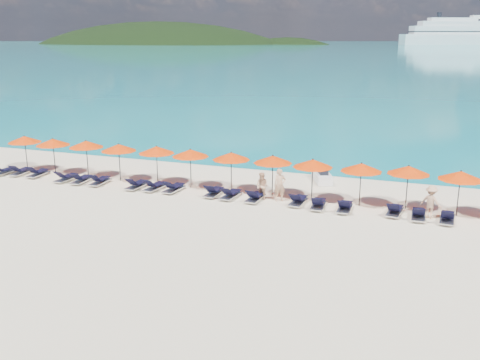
% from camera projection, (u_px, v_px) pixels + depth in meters
% --- Properties ---
extents(ground, '(1400.00, 1400.00, 0.00)m').
position_uv_depth(ground, '(218.00, 220.00, 25.24)').
color(ground, beige).
extents(sea, '(1600.00, 1300.00, 0.01)m').
position_uv_depth(sea, '(434.00, 44.00, 623.30)').
color(sea, '#1FA9B2').
rests_on(sea, ground).
extents(headland_main, '(374.00, 242.00, 126.50)m').
position_uv_depth(headland_main, '(158.00, 78.00, 624.58)').
color(headland_main, black).
rests_on(headland_main, ground).
extents(headland_small, '(162.00, 126.00, 85.50)m').
position_uv_depth(headland_small, '(287.00, 77.00, 591.85)').
color(headland_small, black).
rests_on(headland_small, ground).
extents(cruise_ship, '(140.13, 75.92, 39.66)m').
position_uv_depth(cruise_ship, '(468.00, 35.00, 573.18)').
color(cruise_ship, white).
rests_on(cruise_ship, ground).
extents(jetski, '(1.70, 2.46, 0.82)m').
position_uv_depth(jetski, '(322.00, 176.00, 31.78)').
color(jetski, white).
rests_on(jetski, ground).
extents(beachgoer_a, '(0.75, 0.67, 1.73)m').
position_uv_depth(beachgoer_a, '(280.00, 185.00, 27.93)').
color(beachgoer_a, tan).
rests_on(beachgoer_a, ground).
extents(beachgoer_b, '(0.80, 0.59, 1.47)m').
position_uv_depth(beachgoer_b, '(262.00, 186.00, 28.22)').
color(beachgoer_b, tan).
rests_on(beachgoer_b, ground).
extents(beachgoer_c, '(1.14, 0.83, 1.61)m').
position_uv_depth(beachgoer_c, '(431.00, 202.00, 25.29)').
color(beachgoer_c, tan).
rests_on(beachgoer_c, ground).
extents(umbrella_0, '(2.10, 2.10, 2.28)m').
position_uv_depth(umbrella_0, '(25.00, 139.00, 34.21)').
color(umbrella_0, black).
rests_on(umbrella_0, ground).
extents(umbrella_1, '(2.10, 2.10, 2.28)m').
position_uv_depth(umbrella_1, '(53.00, 142.00, 33.31)').
color(umbrella_1, black).
rests_on(umbrella_1, ground).
extents(umbrella_2, '(2.10, 2.10, 2.28)m').
position_uv_depth(umbrella_2, '(86.00, 144.00, 32.67)').
color(umbrella_2, black).
rests_on(umbrella_2, ground).
extents(umbrella_3, '(2.10, 2.10, 2.28)m').
position_uv_depth(umbrella_3, '(119.00, 148.00, 31.66)').
color(umbrella_3, black).
rests_on(umbrella_3, ground).
extents(umbrella_4, '(2.10, 2.10, 2.28)m').
position_uv_depth(umbrella_4, '(156.00, 150.00, 31.01)').
color(umbrella_4, black).
rests_on(umbrella_4, ground).
extents(umbrella_5, '(2.10, 2.10, 2.28)m').
position_uv_depth(umbrella_5, '(190.00, 153.00, 30.18)').
color(umbrella_5, black).
rests_on(umbrella_5, ground).
extents(umbrella_6, '(2.10, 2.10, 2.28)m').
position_uv_depth(umbrella_6, '(231.00, 156.00, 29.38)').
color(umbrella_6, black).
rests_on(umbrella_6, ground).
extents(umbrella_7, '(2.10, 2.10, 2.28)m').
position_uv_depth(umbrella_7, '(273.00, 159.00, 28.61)').
color(umbrella_7, black).
rests_on(umbrella_7, ground).
extents(umbrella_8, '(2.10, 2.10, 2.28)m').
position_uv_depth(umbrella_8, '(313.00, 163.00, 27.72)').
color(umbrella_8, black).
rests_on(umbrella_8, ground).
extents(umbrella_9, '(2.10, 2.10, 2.28)m').
position_uv_depth(umbrella_9, '(361.00, 167.00, 26.87)').
color(umbrella_9, black).
rests_on(umbrella_9, ground).
extents(umbrella_10, '(2.10, 2.10, 2.28)m').
position_uv_depth(umbrella_10, '(409.00, 170.00, 26.35)').
color(umbrella_10, black).
rests_on(umbrella_10, ground).
extents(umbrella_11, '(2.10, 2.10, 2.28)m').
position_uv_depth(umbrella_11, '(461.00, 175.00, 25.31)').
color(umbrella_11, black).
rests_on(umbrella_11, ground).
extents(lounger_0, '(0.70, 1.73, 0.66)m').
position_uv_depth(lounger_0, '(4.00, 171.00, 33.47)').
color(lounger_0, silver).
rests_on(lounger_0, ground).
extents(lounger_1, '(0.76, 1.75, 0.66)m').
position_uv_depth(lounger_1, '(21.00, 171.00, 33.41)').
color(lounger_1, silver).
rests_on(lounger_1, ground).
extents(lounger_2, '(0.74, 1.74, 0.66)m').
position_uv_depth(lounger_2, '(38.00, 173.00, 33.01)').
color(lounger_2, silver).
rests_on(lounger_2, ground).
extents(lounger_3, '(0.69, 1.73, 0.66)m').
position_uv_depth(lounger_3, '(66.00, 177.00, 31.93)').
color(lounger_3, silver).
rests_on(lounger_3, ground).
extents(lounger_4, '(0.75, 1.74, 0.66)m').
position_uv_depth(lounger_4, '(82.00, 179.00, 31.56)').
color(lounger_4, silver).
rests_on(lounger_4, ground).
extents(lounger_5, '(0.72, 1.73, 0.66)m').
position_uv_depth(lounger_5, '(100.00, 181.00, 31.22)').
color(lounger_5, silver).
rests_on(lounger_5, ground).
extents(lounger_6, '(0.70, 1.73, 0.66)m').
position_uv_depth(lounger_6, '(137.00, 185.00, 30.39)').
color(lounger_6, silver).
rests_on(lounger_6, ground).
extents(lounger_7, '(0.79, 1.75, 0.66)m').
position_uv_depth(lounger_7, '(155.00, 186.00, 30.07)').
color(lounger_7, silver).
rests_on(lounger_7, ground).
extents(lounger_8, '(0.74, 1.74, 0.66)m').
position_uv_depth(lounger_8, '(174.00, 188.00, 29.75)').
color(lounger_8, silver).
rests_on(lounger_8, ground).
extents(lounger_9, '(0.62, 1.70, 0.66)m').
position_uv_depth(lounger_9, '(214.00, 192.00, 28.99)').
color(lounger_9, silver).
rests_on(lounger_9, ground).
extents(lounger_10, '(0.76, 1.75, 0.66)m').
position_uv_depth(lounger_10, '(231.00, 194.00, 28.56)').
color(lounger_10, silver).
rests_on(lounger_10, ground).
extents(lounger_11, '(0.67, 1.72, 0.66)m').
position_uv_depth(lounger_11, '(255.00, 197.00, 28.08)').
color(lounger_11, silver).
rests_on(lounger_11, ground).
extents(lounger_12, '(0.70, 1.73, 0.66)m').
position_uv_depth(lounger_12, '(298.00, 200.00, 27.46)').
color(lounger_12, silver).
rests_on(lounger_12, ground).
extents(lounger_13, '(0.74, 1.74, 0.66)m').
position_uv_depth(lounger_13, '(318.00, 204.00, 26.89)').
color(lounger_13, silver).
rests_on(lounger_13, ground).
extents(lounger_14, '(0.67, 1.72, 0.66)m').
position_uv_depth(lounger_14, '(345.00, 207.00, 26.45)').
color(lounger_14, silver).
rests_on(lounger_14, ground).
extents(lounger_15, '(0.78, 1.75, 0.66)m').
position_uv_depth(lounger_15, '(395.00, 210.00, 25.90)').
color(lounger_15, silver).
rests_on(lounger_15, ground).
extents(lounger_16, '(0.68, 1.72, 0.66)m').
position_uv_depth(lounger_16, '(419.00, 214.00, 25.33)').
color(lounger_16, silver).
rests_on(lounger_16, ground).
extents(lounger_17, '(0.71, 1.73, 0.66)m').
position_uv_depth(lounger_17, '(447.00, 217.00, 24.87)').
color(lounger_17, silver).
rests_on(lounger_17, ground).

